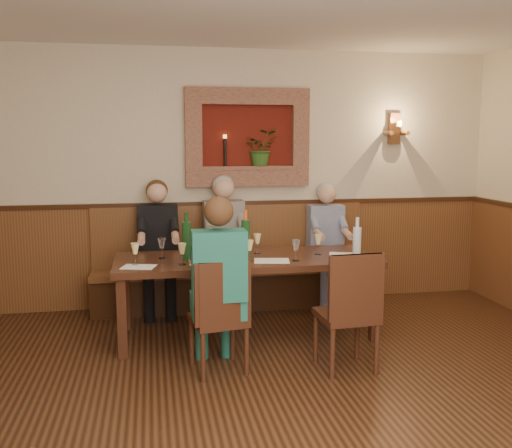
{
  "coord_description": "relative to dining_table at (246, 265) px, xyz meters",
  "views": [
    {
      "loc": [
        -0.85,
        -3.25,
        1.83
      ],
      "look_at": [
        0.1,
        1.9,
        1.05
      ],
      "focal_mm": 40.0,
      "sensor_mm": 36.0,
      "label": 1
    }
  ],
  "objects": [
    {
      "name": "ground_plane",
      "position": [
        0.0,
        -1.85,
        -0.68
      ],
      "size": [
        6.0,
        6.0,
        0.0
      ],
      "primitive_type": "plane",
      "color": "black",
      "rests_on": "ground"
    },
    {
      "name": "room_shell",
      "position": [
        0.0,
        -1.85,
        1.21
      ],
      "size": [
        6.04,
        6.04,
        2.82
      ],
      "color": "beige",
      "rests_on": "ground"
    },
    {
      "name": "wainscoting",
      "position": [
        0.0,
        -1.85,
        -0.09
      ],
      "size": [
        6.02,
        6.02,
        1.15
      ],
      "color": "brown",
      "rests_on": "ground"
    },
    {
      "name": "wall_niche",
      "position": [
        0.24,
        1.09,
        1.13
      ],
      "size": [
        1.36,
        0.3,
        1.06
      ],
      "color": "#5C150D",
      "rests_on": "ground"
    },
    {
      "name": "wall_sconce",
      "position": [
        1.9,
        1.08,
        1.27
      ],
      "size": [
        0.25,
        0.2,
        0.35
      ],
      "color": "brown",
      "rests_on": "ground"
    },
    {
      "name": "dining_table",
      "position": [
        0.0,
        0.0,
        0.0
      ],
      "size": [
        2.4,
        0.9,
        0.75
      ],
      "color": "#331A0F",
      "rests_on": "ground"
    },
    {
      "name": "bench",
      "position": [
        0.0,
        0.94,
        -0.35
      ],
      "size": [
        3.0,
        0.45,
        1.11
      ],
      "color": "#381E0F",
      "rests_on": "ground"
    },
    {
      "name": "chair_near_left",
      "position": [
        -0.35,
        -0.79,
        -0.41
      ],
      "size": [
        0.47,
        0.47,
        0.92
      ],
      "rotation": [
        0.0,
        0.0,
        0.18
      ],
      "color": "#331A0F",
      "rests_on": "ground"
    },
    {
      "name": "chair_near_right",
      "position": [
        0.65,
        -0.94,
        -0.39
      ],
      "size": [
        0.46,
        0.46,
        0.98
      ],
      "rotation": [
        0.0,
        0.0,
        0.06
      ],
      "color": "#331A0F",
      "rests_on": "ground"
    },
    {
      "name": "person_bench_left",
      "position": [
        -0.79,
        0.84,
        -0.09
      ],
      "size": [
        0.41,
        0.51,
        1.41
      ],
      "color": "black",
      "rests_on": "ground"
    },
    {
      "name": "person_bench_mid",
      "position": [
        -0.09,
        0.84,
        -0.07
      ],
      "size": [
        0.43,
        0.53,
        1.45
      ],
      "color": "#554E4E",
      "rests_on": "ground"
    },
    {
      "name": "person_bench_right",
      "position": [
        1.05,
        0.84,
        -0.12
      ],
      "size": [
        0.39,
        0.48,
        1.35
      ],
      "color": "navy",
      "rests_on": "ground"
    },
    {
      "name": "person_chair_front",
      "position": [
        -0.36,
        -0.78,
        -0.09
      ],
      "size": [
        0.41,
        0.51,
        1.41
      ],
      "color": "#1A5C5B",
      "rests_on": "ground"
    },
    {
      "name": "spittoon_bucket",
      "position": [
        -0.26,
        -0.08,
        0.19
      ],
      "size": [
        0.22,
        0.22,
        0.23
      ],
      "primitive_type": "cylinder",
      "rotation": [
        0.0,
        0.0,
        0.08
      ],
      "color": "red",
      "rests_on": "dining_table"
    },
    {
      "name": "wine_bottle_green_a",
      "position": [
        0.0,
        0.05,
        0.26
      ],
      "size": [
        0.09,
        0.09,
        0.43
      ],
      "rotation": [
        0.0,
        0.0,
        0.19
      ],
      "color": "#19471E",
      "rests_on": "dining_table"
    },
    {
      "name": "wine_bottle_green_b",
      "position": [
        -0.55,
        0.0,
        0.26
      ],
      "size": [
        0.09,
        0.09,
        0.43
      ],
      "rotation": [
        0.0,
        0.0,
        -0.13
      ],
      "color": "#19471E",
      "rests_on": "dining_table"
    },
    {
      "name": "water_bottle",
      "position": [
        0.94,
        -0.35,
        0.24
      ],
      "size": [
        0.1,
        0.1,
        0.4
      ],
      "rotation": [
        0.0,
        0.0,
        0.42
      ],
      "color": "silver",
      "rests_on": "dining_table"
    },
    {
      "name": "tasting_sheet_a",
      "position": [
        -0.97,
        -0.24,
        0.08
      ],
      "size": [
        0.32,
        0.27,
        0.0
      ],
      "primitive_type": "cube",
      "rotation": [
        0.0,
        0.0,
        -0.27
      ],
      "color": "white",
      "rests_on": "dining_table"
    },
    {
      "name": "tasting_sheet_b",
      "position": [
        0.2,
        -0.2,
        0.08
      ],
      "size": [
        0.35,
        0.28,
        0.0
      ],
      "primitive_type": "cube",
      "rotation": [
        0.0,
        0.0,
        -0.19
      ],
      "color": "white",
      "rests_on": "dining_table"
    },
    {
      "name": "tasting_sheet_c",
      "position": [
        0.93,
        -0.05,
        0.08
      ],
      "size": [
        0.32,
        0.28,
        0.0
      ],
      "primitive_type": "cube",
      "rotation": [
        0.0,
        0.0,
        -0.34
      ],
      "color": "white",
      "rests_on": "dining_table"
    },
    {
      "name": "tasting_sheet_d",
      "position": [
        -0.4,
        -0.28,
        0.08
      ],
      "size": [
        0.29,
        0.23,
        0.0
      ],
      "primitive_type": "cube",
      "rotation": [
        0.0,
        0.0,
        0.15
      ],
      "color": "white",
      "rests_on": "dining_table"
    },
    {
      "name": "wine_glass_0",
      "position": [
        0.13,
        0.15,
        0.17
      ],
      "size": [
        0.08,
        0.08,
        0.19
      ],
      "primitive_type": null,
      "color": "#FFE598",
      "rests_on": "dining_table"
    },
    {
      "name": "wine_glass_1",
      "position": [
        -0.25,
        -0.28,
        0.17
      ],
      "size": [
        0.08,
        0.08,
        0.19
      ],
      "primitive_type": null,
      "color": "#FFE598",
      "rests_on": "dining_table"
    },
    {
      "name": "wine_glass_2",
      "position": [
        0.41,
        -0.24,
        0.17
      ],
      "size": [
        0.08,
        0.08,
        0.19
      ],
      "primitive_type": null,
      "color": "white",
      "rests_on": "dining_table"
    },
    {
      "name": "wine_glass_3",
      "position": [
        -0.0,
        -0.18,
        0.17
      ],
      "size": [
        0.08,
        0.08,
        0.19
      ],
      "primitive_type": null,
      "color": "#FFE598",
      "rests_on": "dining_table"
    },
    {
      "name": "wine_glass_4",
      "position": [
        0.69,
        0.0,
        0.17
      ],
      "size": [
        0.08,
        0.08,
        0.19
      ],
      "primitive_type": null,
      "color": "#FFE598",
      "rests_on": "dining_table"
    },
    {
      "name": "wine_glass_5",
      "position": [
        -0.77,
        0.08,
        0.17
      ],
      "size": [
        0.08,
        0.08,
        0.19
      ],
      "primitive_type": null,
      "color": "white",
      "rests_on": "dining_table"
    },
    {
      "name": "wine_glass_6",
      "position": [
        -0.6,
        -0.22,
        0.17
      ],
      "size": [
        0.08,
        0.08,
        0.19
      ],
      "primitive_type": null,
      "color": "#FFE598",
      "rests_on": "dining_table"
    },
    {
      "name": "wine_glass_7",
      "position": [
        1.0,
        -0.15,
        0.17
      ],
      "size": [
        0.08,
        0.08,
        0.19
      ],
      "primitive_type": null,
      "color": "white",
      "rests_on": "dining_table"
    },
    {
      "name": "wine_glass_8",
      "position": [
        -1.0,
        -0.15,
        0.17
      ],
      "size": [
        0.08,
        0.08,
        0.19
      ],
      "primitive_type": null,
      "color": "#FFE598",
      "rests_on": "dining_table"
    }
  ]
}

